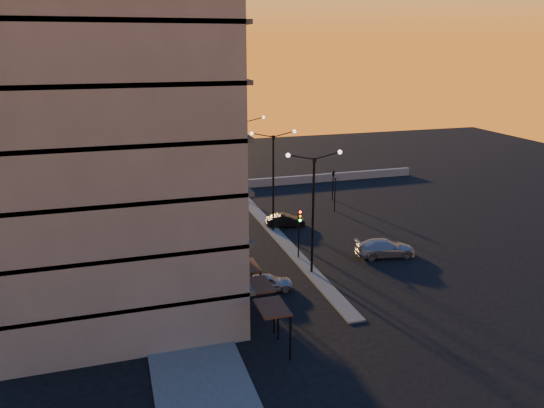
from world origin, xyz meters
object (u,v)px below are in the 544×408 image
at_px(streetlamp_mid, 273,173).
at_px(car_hatchback, 267,282).
at_px(car_wagon, 385,248).
at_px(car_sedan, 285,220).
at_px(traffic_light_main, 299,226).

relative_size(streetlamp_mid, car_hatchback, 2.60).
xyz_separation_m(streetlamp_mid, car_wagon, (7.06, -8.60, -4.88)).
bearing_deg(streetlamp_mid, car_sedan, 31.33).
relative_size(traffic_light_main, car_hatchback, 1.16).
height_order(streetlamp_mid, car_sedan, streetlamp_mid).
relative_size(traffic_light_main, car_wagon, 0.86).
relative_size(streetlamp_mid, car_wagon, 1.92).
distance_m(streetlamp_mid, car_hatchback, 13.54).
height_order(traffic_light_main, car_sedan, traffic_light_main).
bearing_deg(streetlamp_mid, car_hatchback, -109.08).
height_order(streetlamp_mid, traffic_light_main, streetlamp_mid).
distance_m(car_sedan, car_wagon, 11.02).
bearing_deg(car_sedan, traffic_light_main, 178.35).
relative_size(car_hatchback, car_wagon, 0.74).
bearing_deg(car_wagon, car_sedan, 39.73).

